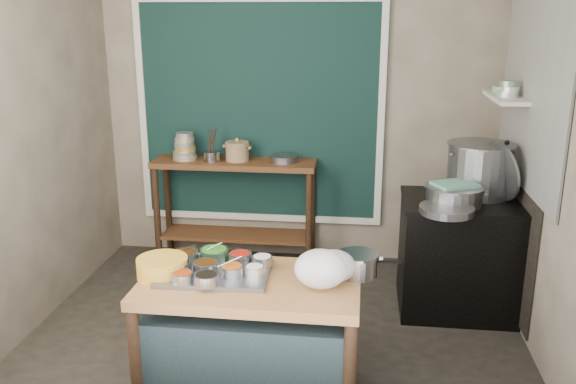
# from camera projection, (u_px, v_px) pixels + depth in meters

# --- Properties ---
(floor) EXTENTS (3.50, 3.00, 0.02)m
(floor) POSITION_uv_depth(u_px,v_px,m) (276.00, 333.00, 4.39)
(floor) COLOR #2D2923
(floor) RESTS_ON ground
(back_wall) EXTENTS (3.50, 0.02, 2.80)m
(back_wall) POSITION_uv_depth(u_px,v_px,m) (299.00, 107.00, 5.43)
(back_wall) COLOR gray
(back_wall) RESTS_ON floor
(left_wall) EXTENTS (0.02, 3.00, 2.80)m
(left_wall) POSITION_uv_depth(u_px,v_px,m) (22.00, 135.00, 4.20)
(left_wall) COLOR gray
(left_wall) RESTS_ON floor
(right_wall) EXTENTS (0.02, 3.00, 2.80)m
(right_wall) POSITION_uv_depth(u_px,v_px,m) (554.00, 148.00, 3.79)
(right_wall) COLOR gray
(right_wall) RESTS_ON floor
(curtain_panel) EXTENTS (2.10, 0.02, 1.90)m
(curtain_panel) POSITION_uv_depth(u_px,v_px,m) (259.00, 113.00, 5.45)
(curtain_panel) COLOR black
(curtain_panel) RESTS_ON back_wall
(curtain_frame) EXTENTS (2.22, 0.03, 2.02)m
(curtain_frame) POSITION_uv_depth(u_px,v_px,m) (259.00, 113.00, 5.44)
(curtain_frame) COLOR beige
(curtain_frame) RESTS_ON back_wall
(tile_panel) EXTENTS (0.02, 1.70, 1.70)m
(tile_panel) POSITION_uv_depth(u_px,v_px,m) (535.00, 67.00, 4.19)
(tile_panel) COLOR #B2B2AA
(tile_panel) RESTS_ON right_wall
(soot_patch) EXTENTS (0.01, 1.30, 1.30)m
(soot_patch) POSITION_uv_depth(u_px,v_px,m) (515.00, 221.00, 4.61)
(soot_patch) COLOR black
(soot_patch) RESTS_ON right_wall
(wall_shelf) EXTENTS (0.22, 0.70, 0.03)m
(wall_shelf) POSITION_uv_depth(u_px,v_px,m) (506.00, 98.00, 4.55)
(wall_shelf) COLOR beige
(wall_shelf) RESTS_ON right_wall
(prep_table) EXTENTS (1.25, 0.73, 0.75)m
(prep_table) POSITION_uv_depth(u_px,v_px,m) (251.00, 338.00, 3.57)
(prep_table) COLOR #986437
(prep_table) RESTS_ON floor
(back_counter) EXTENTS (1.45, 0.40, 0.95)m
(back_counter) POSITION_uv_depth(u_px,v_px,m) (236.00, 211.00, 5.54)
(back_counter) COLOR #592F19
(back_counter) RESTS_ON floor
(stove_block) EXTENTS (0.90, 0.68, 0.85)m
(stove_block) POSITION_uv_depth(u_px,v_px,m) (461.00, 257.00, 4.63)
(stove_block) COLOR black
(stove_block) RESTS_ON floor
(stove_top) EXTENTS (0.92, 0.69, 0.03)m
(stove_top) POSITION_uv_depth(u_px,v_px,m) (466.00, 202.00, 4.51)
(stove_top) COLOR black
(stove_top) RESTS_ON stove_block
(condiment_tray) EXTENTS (0.64, 0.47, 0.03)m
(condiment_tray) POSITION_uv_depth(u_px,v_px,m) (215.00, 272.00, 3.53)
(condiment_tray) COLOR gray
(condiment_tray) RESTS_ON prep_table
(condiment_bowls) EXTENTS (0.61, 0.49, 0.07)m
(condiment_bowls) POSITION_uv_depth(u_px,v_px,m) (212.00, 264.00, 3.54)
(condiment_bowls) COLOR gray
(condiment_bowls) RESTS_ON condiment_tray
(yellow_basin) EXTENTS (0.30, 0.30, 0.11)m
(yellow_basin) POSITION_uv_depth(u_px,v_px,m) (162.00, 267.00, 3.50)
(yellow_basin) COLOR gold
(yellow_basin) RESTS_ON prep_table
(saucepan) EXTENTS (0.28, 0.28, 0.13)m
(saucepan) POSITION_uv_depth(u_px,v_px,m) (358.00, 264.00, 3.51)
(saucepan) COLOR gray
(saucepan) RESTS_ON prep_table
(plastic_bag_a) EXTENTS (0.33, 0.30, 0.22)m
(plastic_bag_a) POSITION_uv_depth(u_px,v_px,m) (321.00, 269.00, 3.34)
(plastic_bag_a) COLOR white
(plastic_bag_a) RESTS_ON prep_table
(plastic_bag_b) EXTENTS (0.25, 0.21, 0.18)m
(plastic_bag_b) POSITION_uv_depth(u_px,v_px,m) (334.00, 266.00, 3.42)
(plastic_bag_b) COLOR white
(plastic_bag_b) RESTS_ON prep_table
(bowl_stack) EXTENTS (0.21, 0.21, 0.24)m
(bowl_stack) POSITION_uv_depth(u_px,v_px,m) (185.00, 148.00, 5.42)
(bowl_stack) COLOR tan
(bowl_stack) RESTS_ON back_counter
(utensil_cup) EXTENTS (0.16, 0.16, 0.09)m
(utensil_cup) POSITION_uv_depth(u_px,v_px,m) (212.00, 156.00, 5.37)
(utensil_cup) COLOR gray
(utensil_cup) RESTS_ON back_counter
(ceramic_crock) EXTENTS (0.27, 0.27, 0.15)m
(ceramic_crock) POSITION_uv_depth(u_px,v_px,m) (237.00, 152.00, 5.38)
(ceramic_crock) COLOR #977552
(ceramic_crock) RESTS_ON back_counter
(wide_bowl) EXTENTS (0.30, 0.30, 0.06)m
(wide_bowl) POSITION_uv_depth(u_px,v_px,m) (284.00, 159.00, 5.34)
(wide_bowl) COLOR gray
(wide_bowl) RESTS_ON back_counter
(stock_pot) EXTENTS (0.67, 0.67, 0.40)m
(stock_pot) POSITION_uv_depth(u_px,v_px,m) (479.00, 169.00, 4.58)
(stock_pot) COLOR gray
(stock_pot) RESTS_ON stove_top
(pot_lid) EXTENTS (0.26, 0.46, 0.45)m
(pot_lid) POSITION_uv_depth(u_px,v_px,m) (501.00, 171.00, 4.45)
(pot_lid) COLOR gray
(pot_lid) RESTS_ON stove_top
(steamer) EXTENTS (0.56, 0.56, 0.14)m
(steamer) POSITION_uv_depth(u_px,v_px,m) (454.00, 195.00, 4.39)
(steamer) COLOR gray
(steamer) RESTS_ON stove_top
(green_cloth) EXTENTS (0.36, 0.33, 0.02)m
(green_cloth) POSITION_uv_depth(u_px,v_px,m) (455.00, 184.00, 4.36)
(green_cloth) COLOR slate
(green_cloth) RESTS_ON steamer
(shallow_pan) EXTENTS (0.50, 0.50, 0.05)m
(shallow_pan) POSITION_uv_depth(u_px,v_px,m) (447.00, 210.00, 4.20)
(shallow_pan) COLOR gray
(shallow_pan) RESTS_ON stove_top
(shelf_bowl_stack) EXTENTS (0.15, 0.15, 0.12)m
(shelf_bowl_stack) POSITION_uv_depth(u_px,v_px,m) (509.00, 89.00, 4.46)
(shelf_bowl_stack) COLOR silver
(shelf_bowl_stack) RESTS_ON wall_shelf
(shelf_bowl_green) EXTENTS (0.17, 0.17, 0.05)m
(shelf_bowl_green) POSITION_uv_depth(u_px,v_px,m) (502.00, 90.00, 4.69)
(shelf_bowl_green) COLOR gray
(shelf_bowl_green) RESTS_ON wall_shelf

